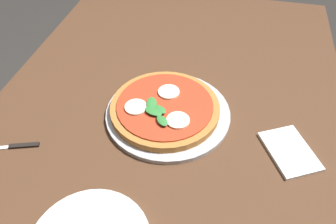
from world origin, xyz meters
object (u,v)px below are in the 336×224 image
dining_table (170,127)px  pizza (164,107)px  napkin (290,151)px  serving_tray (168,113)px  knife (11,147)px

dining_table → pizza: bearing=177.1°
dining_table → napkin: napkin is taller
pizza → dining_table: bearing=-2.9°
dining_table → pizza: 0.15m
pizza → napkin: size_ratio=2.02×
pizza → napkin: 0.30m
napkin → serving_tray: bearing=79.2°
pizza → napkin: (-0.05, -0.30, -0.02)m
pizza → napkin: bearing=-100.4°
knife → dining_table: bearing=-52.2°
napkin → pizza: bearing=79.6°
dining_table → pizza: size_ratio=4.61×
serving_tray → napkin: 0.29m
dining_table → napkin: size_ratio=9.29×
serving_tray → napkin: bearing=-100.8°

